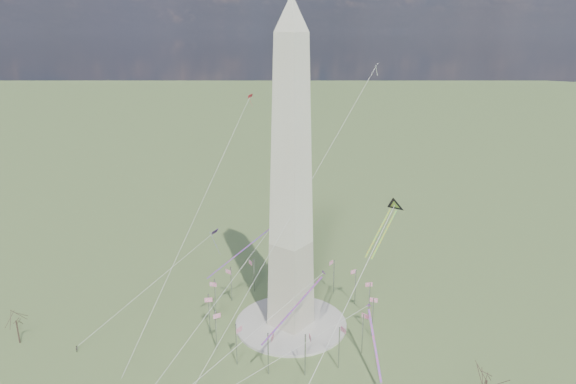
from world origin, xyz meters
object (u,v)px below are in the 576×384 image
Objects in this scene: washington_monument at (291,183)px; person_west at (77,349)px; kite_delta_black at (393,209)px; tree_near at (487,378)px.

person_west is at bearing -130.33° from washington_monument.
person_west is at bearing 38.38° from kite_delta_black.
tree_near is (62.33, -4.10, -37.54)m from washington_monument.
tree_near reaches higher than person_west.
kite_delta_black is at bearing -114.50° from person_west.
person_west is 101.52m from kite_delta_black.
washington_monument is 72.88m from tree_near.
person_west is (-42.31, -49.83, -46.99)m from washington_monument.
kite_delta_black is (29.31, 8.06, -4.26)m from washington_monument.
kite_delta_black is at bearing 15.37° from washington_monument.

